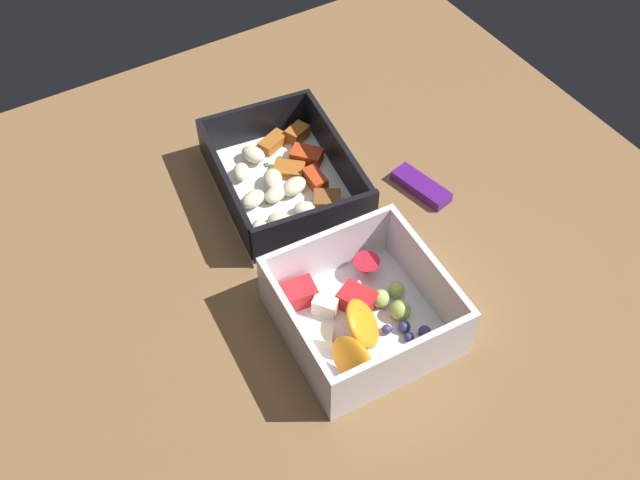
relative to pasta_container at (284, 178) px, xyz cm
name	(u,v)px	position (x,y,z in cm)	size (l,w,h in cm)	color
table_surface	(326,263)	(10.69, -1.11, -2.69)	(80.00, 80.00, 2.00)	brown
pasta_container	(284,178)	(0.00, 0.00, 0.00)	(19.74, 16.00, 5.42)	white
fruit_bowl	(360,313)	(19.40, -2.68, 0.52)	(15.40, 15.43, 6.47)	white
candy_bar	(421,186)	(7.98, 12.91, -1.09)	(7.00, 2.40, 1.20)	#51197A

